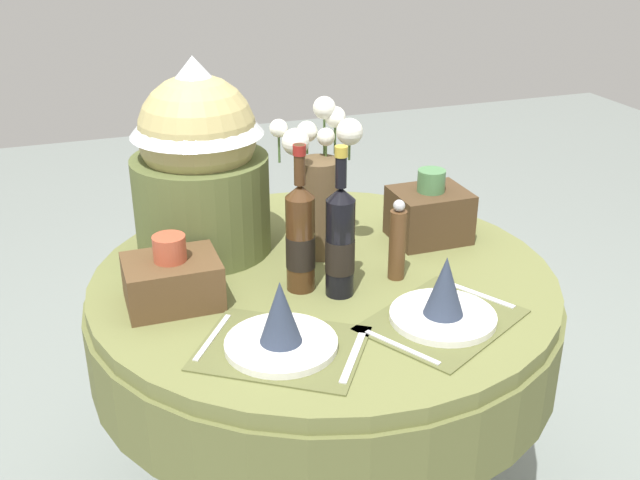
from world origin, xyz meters
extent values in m
cylinder|color=olive|center=(0.00, 0.00, 0.75)|extent=(1.17, 1.17, 0.04)
cylinder|color=#626738|center=(0.00, 0.00, 0.63)|extent=(1.19, 1.19, 0.19)
cylinder|color=black|center=(0.00, 0.00, 0.38)|extent=(0.12, 0.12, 0.70)
cube|color=brown|center=(-0.20, -0.30, 0.77)|extent=(0.43, 0.41, 0.00)
cylinder|color=white|center=(-0.20, -0.30, 0.78)|extent=(0.24, 0.24, 0.02)
cone|color=#2D384C|center=(-0.20, -0.30, 0.86)|extent=(0.09, 0.09, 0.14)
cube|color=silver|center=(-0.33, -0.21, 0.77)|extent=(0.12, 0.16, 0.00)
cube|color=silver|center=(-0.07, -0.39, 0.77)|extent=(0.12, 0.17, 0.00)
cube|color=brown|center=(0.17, -0.31, 0.77)|extent=(0.42, 0.39, 0.00)
cylinder|color=white|center=(0.17, -0.31, 0.78)|extent=(0.24, 0.24, 0.02)
cone|color=#2D384C|center=(0.17, -0.31, 0.86)|extent=(0.09, 0.09, 0.14)
cube|color=silver|center=(0.04, -0.39, 0.77)|extent=(0.10, 0.17, 0.00)
cube|color=silver|center=(0.31, -0.24, 0.77)|extent=(0.11, 0.17, 0.00)
cylinder|color=brown|center=(0.03, 0.11, 0.90)|extent=(0.11, 0.11, 0.26)
sphere|color=white|center=(0.01, 0.17, 1.09)|extent=(0.05, 0.05, 0.05)
cylinder|color=#4C7038|center=(0.01, 0.17, 1.05)|extent=(0.01, 0.01, 0.04)
sphere|color=white|center=(0.08, 0.15, 1.13)|extent=(0.05, 0.05, 0.05)
cylinder|color=#4C7038|center=(0.08, 0.15, 1.07)|extent=(0.01, 0.01, 0.08)
sphere|color=white|center=(0.06, 0.15, 1.15)|extent=(0.06, 0.06, 0.06)
cylinder|color=#4C7038|center=(0.06, 0.15, 1.08)|extent=(0.01, 0.01, 0.10)
sphere|color=white|center=(0.05, 0.14, 1.08)|extent=(0.05, 0.05, 0.05)
cylinder|color=#4C7038|center=(0.05, 0.14, 1.05)|extent=(0.01, 0.01, 0.04)
sphere|color=white|center=(-0.07, 0.13, 1.12)|extent=(0.05, 0.05, 0.05)
cylinder|color=#4C7038|center=(-0.07, 0.13, 1.07)|extent=(0.01, 0.01, 0.08)
sphere|color=white|center=(-0.04, 0.09, 1.09)|extent=(0.07, 0.07, 0.07)
cylinder|color=#4C7038|center=(-0.04, 0.09, 1.05)|extent=(0.01, 0.01, 0.04)
sphere|color=white|center=(0.10, 0.09, 1.10)|extent=(0.07, 0.07, 0.07)
cylinder|color=#4C7038|center=(0.10, 0.09, 1.05)|extent=(0.01, 0.01, 0.05)
cylinder|color=black|center=(0.00, -0.11, 0.89)|extent=(0.07, 0.07, 0.24)
cylinder|color=black|center=(0.00, -0.11, 0.87)|extent=(0.07, 0.07, 0.08)
cone|color=black|center=(0.00, -0.11, 1.02)|extent=(0.07, 0.07, 0.03)
cylinder|color=black|center=(0.00, -0.11, 1.09)|extent=(0.03, 0.03, 0.10)
cylinder|color=#B29933|center=(0.00, -0.11, 1.12)|extent=(0.03, 0.03, 0.02)
cylinder|color=#422814|center=(-0.08, -0.06, 0.88)|extent=(0.07, 0.07, 0.24)
cylinder|color=black|center=(-0.08, -0.06, 0.87)|extent=(0.07, 0.07, 0.08)
cone|color=#422814|center=(-0.08, -0.06, 1.02)|extent=(0.07, 0.07, 0.03)
cylinder|color=#422814|center=(-0.08, -0.06, 1.08)|extent=(0.03, 0.03, 0.10)
cylinder|color=maroon|center=(-0.08, -0.06, 1.12)|extent=(0.03, 0.03, 0.02)
cylinder|color=brown|center=(0.16, -0.08, 0.86)|extent=(0.04, 0.04, 0.18)
sphere|color=#B7B7BC|center=(0.16, -0.08, 0.96)|extent=(0.03, 0.03, 0.03)
cylinder|color=#566033|center=(-0.25, 0.25, 0.90)|extent=(0.36, 0.36, 0.26)
sphere|color=tan|center=(-0.25, 0.25, 1.09)|extent=(0.30, 0.30, 0.30)
cone|color=silver|center=(-0.25, 0.25, 1.19)|extent=(0.34, 0.34, 0.20)
cube|color=brown|center=(-0.38, -0.03, 0.82)|extent=(0.22, 0.17, 0.11)
cylinder|color=#B24C33|center=(-0.38, -0.03, 0.91)|extent=(0.08, 0.08, 0.06)
cube|color=#47331E|center=(0.35, 0.11, 0.84)|extent=(0.20, 0.17, 0.14)
cylinder|color=#4C7F4C|center=(0.35, 0.11, 0.94)|extent=(0.08, 0.08, 0.06)
camera|label=1|loc=(-0.58, -1.61, 1.64)|focal=42.49mm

